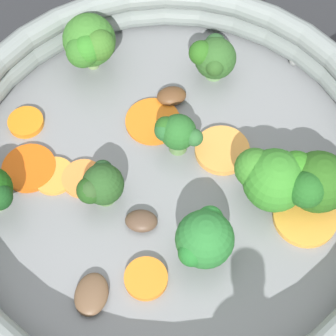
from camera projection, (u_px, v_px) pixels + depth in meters
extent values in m
plane|color=#27282A|center=(168.00, 188.00, 0.45)|extent=(4.00, 4.00, 0.00)
cylinder|color=gray|center=(168.00, 183.00, 0.45)|extent=(0.33, 0.33, 0.02)
torus|color=gray|center=(168.00, 171.00, 0.43)|extent=(0.35, 0.35, 0.02)
torus|color=gray|center=(168.00, 157.00, 0.41)|extent=(0.35, 0.35, 0.02)
sphere|color=gray|center=(291.00, 59.00, 0.49)|extent=(0.01, 0.01, 0.01)
cylinder|color=orange|center=(146.00, 278.00, 0.39)|extent=(0.03, 0.03, 0.01)
cylinder|color=#F99C39|center=(54.00, 176.00, 0.44)|extent=(0.03, 0.03, 0.00)
cylinder|color=#EB9842|center=(222.00, 150.00, 0.45)|extent=(0.04, 0.04, 0.01)
cylinder|color=gold|center=(305.00, 217.00, 0.42)|extent=(0.06, 0.06, 0.00)
cylinder|color=#E75C11|center=(29.00, 168.00, 0.44)|extent=(0.06, 0.06, 0.00)
cylinder|color=orange|center=(153.00, 121.00, 0.46)|extent=(0.06, 0.06, 0.00)
cylinder|color=orange|center=(83.00, 178.00, 0.43)|extent=(0.04, 0.04, 0.00)
cylinder|color=orange|center=(26.00, 122.00, 0.46)|extent=(0.03, 0.03, 0.01)
cylinder|color=#638B4C|center=(178.00, 143.00, 0.44)|extent=(0.01, 0.01, 0.02)
sphere|color=#256024|center=(178.00, 132.00, 0.43)|extent=(0.03, 0.03, 0.03)
sphere|color=#2C612E|center=(191.00, 135.00, 0.43)|extent=(0.01, 0.01, 0.01)
sphere|color=#23561B|center=(166.00, 128.00, 0.43)|extent=(0.02, 0.02, 0.02)
sphere|color=#255D2A|center=(166.00, 130.00, 0.43)|extent=(0.02, 0.02, 0.02)
cylinder|color=#709D5E|center=(214.00, 70.00, 0.48)|extent=(0.02, 0.02, 0.01)
sphere|color=#2D5924|center=(215.00, 58.00, 0.47)|extent=(0.04, 0.04, 0.04)
sphere|color=#2A521F|center=(215.00, 67.00, 0.46)|extent=(0.02, 0.02, 0.02)
sphere|color=#295328|center=(215.00, 44.00, 0.47)|extent=(0.02, 0.02, 0.02)
sphere|color=#295F1A|center=(201.00, 53.00, 0.46)|extent=(0.02, 0.02, 0.02)
cylinder|color=#678F4A|center=(270.00, 193.00, 0.42)|extent=(0.01, 0.01, 0.01)
sphere|color=#358027|center=(274.00, 180.00, 0.41)|extent=(0.05, 0.05, 0.05)
sphere|color=#377B26|center=(255.00, 168.00, 0.41)|extent=(0.03, 0.03, 0.03)
sphere|color=#317E1F|center=(296.00, 171.00, 0.41)|extent=(0.03, 0.03, 0.03)
cylinder|color=#74A056|center=(312.00, 194.00, 0.42)|extent=(0.01, 0.01, 0.01)
sphere|color=#285A19|center=(318.00, 182.00, 0.41)|extent=(0.05, 0.05, 0.05)
sphere|color=#1F5A1E|center=(306.00, 190.00, 0.39)|extent=(0.03, 0.03, 0.03)
cylinder|color=#7CB65E|center=(203.00, 249.00, 0.40)|extent=(0.01, 0.01, 0.02)
sphere|color=#276F2D|center=(205.00, 239.00, 0.38)|extent=(0.04, 0.04, 0.04)
sphere|color=#206C27|center=(192.00, 253.00, 0.38)|extent=(0.02, 0.02, 0.02)
sphere|color=#27792E|center=(210.00, 219.00, 0.39)|extent=(0.02, 0.02, 0.02)
cylinder|color=#7E9F5D|center=(92.00, 58.00, 0.48)|extent=(0.01, 0.01, 0.02)
sphere|color=#377227|center=(89.00, 40.00, 0.47)|extent=(0.04, 0.04, 0.04)
sphere|color=#386C23|center=(99.00, 45.00, 0.45)|extent=(0.03, 0.03, 0.03)
sphere|color=#307923|center=(88.00, 49.00, 0.45)|extent=(0.02, 0.02, 0.02)
sphere|color=#316C23|center=(82.00, 51.00, 0.46)|extent=(0.03, 0.03, 0.03)
cylinder|color=#5D8747|center=(105.00, 194.00, 0.42)|extent=(0.02, 0.02, 0.01)
sphere|color=#264D1F|center=(103.00, 184.00, 0.41)|extent=(0.03, 0.03, 0.03)
sphere|color=#2C4C21|center=(90.00, 190.00, 0.40)|extent=(0.02, 0.02, 0.02)
sphere|color=#214622|center=(103.00, 170.00, 0.41)|extent=(0.02, 0.02, 0.02)
sphere|color=#204917|center=(90.00, 190.00, 0.40)|extent=(0.02, 0.02, 0.02)
ellipsoid|color=brown|center=(172.00, 96.00, 0.47)|extent=(0.03, 0.03, 0.01)
ellipsoid|color=brown|center=(141.00, 221.00, 0.41)|extent=(0.03, 0.03, 0.01)
ellipsoid|color=brown|center=(91.00, 294.00, 0.39)|extent=(0.04, 0.04, 0.01)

